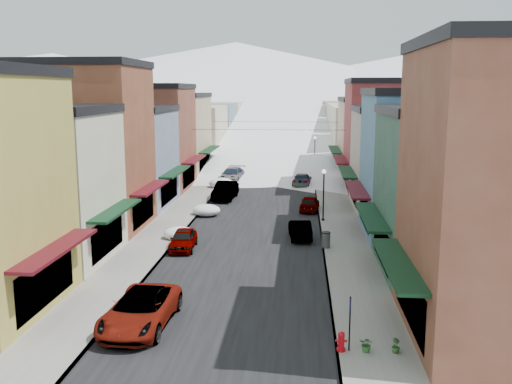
% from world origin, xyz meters
% --- Properties ---
extents(ground, '(600.00, 600.00, 0.00)m').
position_xyz_m(ground, '(0.00, 0.00, 0.00)').
color(ground, gray).
rests_on(ground, ground).
extents(road, '(10.00, 160.00, 0.01)m').
position_xyz_m(road, '(0.00, 60.00, 0.01)').
color(road, black).
rests_on(road, ground).
extents(sidewalk_left, '(3.20, 160.00, 0.15)m').
position_xyz_m(sidewalk_left, '(-6.60, 60.00, 0.07)').
color(sidewalk_left, gray).
rests_on(sidewalk_left, ground).
extents(sidewalk_right, '(3.20, 160.00, 0.15)m').
position_xyz_m(sidewalk_right, '(6.60, 60.00, 0.07)').
color(sidewalk_right, gray).
rests_on(sidewalk_right, ground).
extents(curb_left, '(0.10, 160.00, 0.15)m').
position_xyz_m(curb_left, '(-5.05, 60.00, 0.07)').
color(curb_left, slate).
rests_on(curb_left, ground).
extents(curb_right, '(0.10, 160.00, 0.15)m').
position_xyz_m(curb_right, '(5.05, 60.00, 0.07)').
color(curb_right, slate).
rests_on(curb_right, ground).
extents(bldg_l_cream, '(11.30, 8.20, 9.50)m').
position_xyz_m(bldg_l_cream, '(-13.19, 12.50, 4.76)').
color(bldg_l_cream, beige).
rests_on(bldg_l_cream, ground).
extents(bldg_l_brick_near, '(12.30, 8.20, 12.50)m').
position_xyz_m(bldg_l_brick_near, '(-13.69, 20.50, 6.26)').
color(bldg_l_brick_near, brown).
rests_on(bldg_l_brick_near, ground).
extents(bldg_l_grayblue, '(11.30, 9.20, 9.00)m').
position_xyz_m(bldg_l_grayblue, '(-13.19, 29.00, 4.51)').
color(bldg_l_grayblue, slate).
rests_on(bldg_l_grayblue, ground).
extents(bldg_l_brick_far, '(13.30, 9.20, 11.00)m').
position_xyz_m(bldg_l_brick_far, '(-14.19, 38.00, 5.51)').
color(bldg_l_brick_far, brown).
rests_on(bldg_l_brick_far, ground).
extents(bldg_l_tan, '(11.30, 11.20, 10.00)m').
position_xyz_m(bldg_l_tan, '(-13.19, 48.00, 5.01)').
color(bldg_l_tan, tan).
rests_on(bldg_l_tan, ground).
extents(bldg_r_green, '(11.30, 9.20, 9.50)m').
position_xyz_m(bldg_r_green, '(13.19, 12.00, 4.76)').
color(bldg_r_green, '#224837').
rests_on(bldg_r_green, ground).
extents(bldg_r_blue, '(11.30, 9.20, 10.50)m').
position_xyz_m(bldg_r_blue, '(13.19, 21.00, 5.26)').
color(bldg_r_blue, teal).
rests_on(bldg_r_blue, ground).
extents(bldg_r_cream, '(12.30, 9.20, 9.00)m').
position_xyz_m(bldg_r_cream, '(13.69, 30.00, 4.51)').
color(bldg_r_cream, '#B3A390').
rests_on(bldg_r_cream, ground).
extents(bldg_r_brick_far, '(13.30, 9.20, 11.50)m').
position_xyz_m(bldg_r_brick_far, '(14.19, 39.00, 5.76)').
color(bldg_r_brick_far, maroon).
rests_on(bldg_r_brick_far, ground).
extents(bldg_r_tan, '(11.30, 11.20, 9.50)m').
position_xyz_m(bldg_r_tan, '(13.19, 49.00, 4.76)').
color(bldg_r_tan, tan).
rests_on(bldg_r_tan, ground).
extents(distant_blocks, '(34.00, 55.00, 8.00)m').
position_xyz_m(distant_blocks, '(0.00, 83.00, 4.00)').
color(distant_blocks, gray).
rests_on(distant_blocks, ground).
extents(mountain_ridge, '(670.00, 340.00, 34.00)m').
position_xyz_m(mountain_ridge, '(-19.47, 277.18, 14.36)').
color(mountain_ridge, silver).
rests_on(mountain_ridge, ground).
extents(overhead_cables, '(16.40, 15.04, 0.04)m').
position_xyz_m(overhead_cables, '(0.00, 47.50, 6.20)').
color(overhead_cables, black).
rests_on(overhead_cables, ground).
extents(car_white_suv, '(2.85, 5.78, 1.58)m').
position_xyz_m(car_white_suv, '(-3.50, 3.00, 0.79)').
color(car_white_suv, silver).
rests_on(car_white_suv, ground).
extents(car_silver_sedan, '(1.80, 4.02, 1.34)m').
position_xyz_m(car_silver_sedan, '(-4.17, 15.51, 0.67)').
color(car_silver_sedan, '#9FA3A7').
rests_on(car_silver_sedan, ground).
extents(car_dark_hatch, '(2.14, 5.23, 1.69)m').
position_xyz_m(car_dark_hatch, '(-3.70, 32.92, 0.84)').
color(car_dark_hatch, black).
rests_on(car_dark_hatch, ground).
extents(car_silver_wagon, '(2.90, 5.81, 1.62)m').
position_xyz_m(car_silver_wagon, '(-4.30, 43.24, 0.81)').
color(car_silver_wagon, '#A9ADB2').
rests_on(car_silver_wagon, ground).
extents(car_green_sedan, '(1.78, 4.17, 1.34)m').
position_xyz_m(car_green_sedan, '(3.50, 18.85, 0.67)').
color(car_green_sedan, black).
rests_on(car_green_sedan, ground).
extents(car_gray_suv, '(1.91, 4.05, 1.34)m').
position_xyz_m(car_gray_suv, '(4.30, 28.24, 0.67)').
color(car_gray_suv, '#9D9FA5').
rests_on(car_gray_suv, ground).
extents(car_black_sedan, '(2.39, 4.85, 1.36)m').
position_xyz_m(car_black_sedan, '(3.67, 41.51, 0.68)').
color(car_black_sedan, black).
rests_on(car_black_sedan, ground).
extents(car_lane_silver, '(2.09, 4.77, 1.60)m').
position_xyz_m(car_lane_silver, '(-2.09, 50.16, 0.80)').
color(car_lane_silver, gray).
rests_on(car_lane_silver, ground).
extents(car_lane_white, '(2.74, 5.53, 1.51)m').
position_xyz_m(car_lane_white, '(0.60, 65.18, 0.75)').
color(car_lane_white, silver).
rests_on(car_lane_white, ground).
extents(fire_hydrant, '(0.48, 0.36, 0.82)m').
position_xyz_m(fire_hydrant, '(5.20, 1.00, 0.52)').
color(fire_hydrant, red).
rests_on(fire_hydrant, sidewalk_right).
extents(parking_sign, '(0.06, 0.31, 2.27)m').
position_xyz_m(parking_sign, '(5.52, 1.04, 1.48)').
color(parking_sign, black).
rests_on(parking_sign, sidewalk_right).
extents(trash_can, '(0.62, 0.62, 1.06)m').
position_xyz_m(trash_can, '(5.20, 16.09, 0.69)').
color(trash_can, '#545659').
rests_on(trash_can, sidewalk_right).
extents(streetlamp_near, '(0.34, 0.34, 4.09)m').
position_xyz_m(streetlamp_near, '(5.32, 24.09, 2.73)').
color(streetlamp_near, black).
rests_on(streetlamp_near, sidewalk_right).
extents(streetlamp_far, '(0.35, 0.35, 4.17)m').
position_xyz_m(streetlamp_far, '(5.30, 55.00, 2.78)').
color(streetlamp_far, black).
rests_on(streetlamp_far, sidewalk_right).
extents(planter_near, '(0.71, 0.67, 0.62)m').
position_xyz_m(planter_near, '(6.21, 1.00, 0.46)').
color(planter_near, '#34662E').
rests_on(planter_near, sidewalk_right).
extents(planter_far, '(0.45, 0.45, 0.59)m').
position_xyz_m(planter_far, '(7.34, 1.00, 0.44)').
color(planter_far, '#305627').
rests_on(planter_far, sidewalk_right).
extents(snow_pile_near, '(2.23, 2.58, 0.95)m').
position_xyz_m(snow_pile_near, '(-4.88, 17.80, 0.45)').
color(snow_pile_near, white).
rests_on(snow_pile_near, ground).
extents(snow_pile_mid, '(2.33, 2.63, 0.98)m').
position_xyz_m(snow_pile_mid, '(-4.28, 25.62, 0.47)').
color(snow_pile_mid, white).
rests_on(snow_pile_mid, ground).
extents(snow_pile_far, '(2.68, 2.85, 1.13)m').
position_xyz_m(snow_pile_far, '(-4.88, 39.00, 0.54)').
color(snow_pile_far, white).
rests_on(snow_pile_far, ground).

